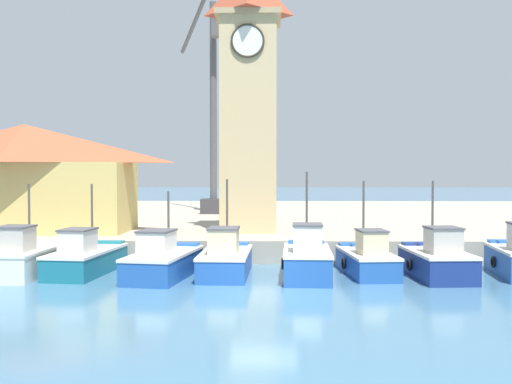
{
  "coord_description": "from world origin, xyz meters",
  "views": [
    {
      "loc": [
        0.21,
        -22.43,
        4.58
      ],
      "look_at": [
        -0.48,
        8.93,
        3.5
      ],
      "focal_mm": 42.0,
      "sensor_mm": 36.0,
      "label": 1
    }
  ],
  "objects_px": {
    "fishing_boat_mid_left": "(163,261)",
    "warehouse_left": "(25,177)",
    "fishing_boat_right_outer": "(437,260)",
    "fishing_boat_right_inner": "(367,259)",
    "clock_tower": "(249,94)",
    "fishing_boat_center": "(225,259)",
    "fishing_boat_left_inner": "(86,258)",
    "port_crane_near": "(212,128)",
    "fishing_boat_mid_right": "(307,259)",
    "fishing_boat_left_outer": "(23,258)"
  },
  "relations": [
    {
      "from": "fishing_boat_mid_left",
      "to": "warehouse_left",
      "type": "distance_m",
      "value": 13.09
    },
    {
      "from": "fishing_boat_mid_left",
      "to": "fishing_boat_right_outer",
      "type": "relative_size",
      "value": 1.17
    },
    {
      "from": "fishing_boat_right_inner",
      "to": "clock_tower",
      "type": "distance_m",
      "value": 12.58
    },
    {
      "from": "fishing_boat_center",
      "to": "warehouse_left",
      "type": "height_order",
      "value": "warehouse_left"
    },
    {
      "from": "fishing_boat_center",
      "to": "clock_tower",
      "type": "distance_m",
      "value": 11.54
    },
    {
      "from": "fishing_boat_left_inner",
      "to": "port_crane_near",
      "type": "height_order",
      "value": "port_crane_near"
    },
    {
      "from": "fishing_boat_right_outer",
      "to": "fishing_boat_right_inner",
      "type": "bearing_deg",
      "value": 164.71
    },
    {
      "from": "clock_tower",
      "to": "fishing_boat_center",
      "type": "bearing_deg",
      "value": -95.39
    },
    {
      "from": "fishing_boat_center",
      "to": "fishing_boat_mid_right",
      "type": "distance_m",
      "value": 3.6
    },
    {
      "from": "fishing_boat_left_outer",
      "to": "fishing_boat_mid_right",
      "type": "bearing_deg",
      "value": -0.97
    },
    {
      "from": "fishing_boat_center",
      "to": "fishing_boat_right_outer",
      "type": "xyz_separation_m",
      "value": [
        9.14,
        -0.46,
        0.04
      ]
    },
    {
      "from": "fishing_boat_left_outer",
      "to": "port_crane_near",
      "type": "relative_size",
      "value": 0.24
    },
    {
      "from": "fishing_boat_center",
      "to": "fishing_boat_mid_right",
      "type": "relative_size",
      "value": 1.06
    },
    {
      "from": "fishing_boat_left_outer",
      "to": "port_crane_near",
      "type": "xyz_separation_m",
      "value": [
        6.04,
        23.36,
        7.4
      ]
    },
    {
      "from": "fishing_boat_left_outer",
      "to": "fishing_boat_right_inner",
      "type": "relative_size",
      "value": 0.94
    },
    {
      "from": "fishing_boat_left_inner",
      "to": "fishing_boat_right_inner",
      "type": "distance_m",
      "value": 12.56
    },
    {
      "from": "fishing_boat_right_outer",
      "to": "clock_tower",
      "type": "bearing_deg",
      "value": 134.77
    },
    {
      "from": "clock_tower",
      "to": "fishing_boat_mid_left",
      "type": "bearing_deg",
      "value": -111.6
    },
    {
      "from": "fishing_boat_center",
      "to": "fishing_boat_right_inner",
      "type": "relative_size",
      "value": 1.04
    },
    {
      "from": "clock_tower",
      "to": "warehouse_left",
      "type": "height_order",
      "value": "clock_tower"
    },
    {
      "from": "fishing_boat_left_inner",
      "to": "fishing_boat_right_outer",
      "type": "xyz_separation_m",
      "value": [
        15.43,
        -0.77,
        0.06
      ]
    },
    {
      "from": "fishing_boat_right_inner",
      "to": "warehouse_left",
      "type": "xyz_separation_m",
      "value": [
        -18.34,
        7.43,
        3.6
      ]
    },
    {
      "from": "fishing_boat_right_inner",
      "to": "warehouse_left",
      "type": "distance_m",
      "value": 20.11
    },
    {
      "from": "fishing_boat_right_inner",
      "to": "fishing_boat_left_inner",
      "type": "bearing_deg",
      "value": -179.92
    },
    {
      "from": "fishing_boat_mid_right",
      "to": "fishing_boat_center",
      "type": "bearing_deg",
      "value": 170.21
    },
    {
      "from": "fishing_boat_left_outer",
      "to": "fishing_boat_left_inner",
      "type": "xyz_separation_m",
      "value": [
        2.52,
        0.71,
        -0.07
      ]
    },
    {
      "from": "fishing_boat_center",
      "to": "clock_tower",
      "type": "height_order",
      "value": "clock_tower"
    },
    {
      "from": "warehouse_left",
      "to": "port_crane_near",
      "type": "relative_size",
      "value": 0.64
    },
    {
      "from": "warehouse_left",
      "to": "fishing_boat_right_outer",
      "type": "bearing_deg",
      "value": -21.16
    },
    {
      "from": "fishing_boat_left_outer",
      "to": "clock_tower",
      "type": "bearing_deg",
      "value": 41.25
    },
    {
      "from": "fishing_boat_right_outer",
      "to": "warehouse_left",
      "type": "relative_size",
      "value": 0.38
    },
    {
      "from": "fishing_boat_left_outer",
      "to": "fishing_boat_mid_right",
      "type": "distance_m",
      "value": 12.37
    },
    {
      "from": "fishing_boat_center",
      "to": "port_crane_near",
      "type": "xyz_separation_m",
      "value": [
        -2.78,
        22.96,
        7.46
      ]
    },
    {
      "from": "fishing_boat_mid_left",
      "to": "fishing_boat_center",
      "type": "height_order",
      "value": "fishing_boat_center"
    },
    {
      "from": "fishing_boat_right_outer",
      "to": "port_crane_near",
      "type": "relative_size",
      "value": 0.24
    },
    {
      "from": "fishing_boat_right_inner",
      "to": "fishing_boat_right_outer",
      "type": "distance_m",
      "value": 2.98
    },
    {
      "from": "fishing_boat_mid_right",
      "to": "fishing_boat_right_outer",
      "type": "height_order",
      "value": "fishing_boat_mid_right"
    },
    {
      "from": "port_crane_near",
      "to": "fishing_boat_right_inner",
      "type": "bearing_deg",
      "value": -68.2
    },
    {
      "from": "fishing_boat_center",
      "to": "port_crane_near",
      "type": "bearing_deg",
      "value": 96.91
    },
    {
      "from": "fishing_boat_left_inner",
      "to": "fishing_boat_center",
      "type": "height_order",
      "value": "fishing_boat_center"
    },
    {
      "from": "fishing_boat_center",
      "to": "fishing_boat_right_outer",
      "type": "distance_m",
      "value": 9.15
    },
    {
      "from": "fishing_boat_mid_left",
      "to": "fishing_boat_mid_right",
      "type": "bearing_deg",
      "value": -0.08
    },
    {
      "from": "fishing_boat_mid_left",
      "to": "warehouse_left",
      "type": "relative_size",
      "value": 0.44
    },
    {
      "from": "fishing_boat_mid_left",
      "to": "port_crane_near",
      "type": "xyz_separation_m",
      "value": [
        -0.13,
        23.56,
        7.46
      ]
    },
    {
      "from": "fishing_boat_mid_right",
      "to": "clock_tower",
      "type": "height_order",
      "value": "clock_tower"
    },
    {
      "from": "fishing_boat_left_inner",
      "to": "fishing_boat_center",
      "type": "relative_size",
      "value": 1.06
    },
    {
      "from": "fishing_boat_left_outer",
      "to": "fishing_boat_mid_left",
      "type": "distance_m",
      "value": 6.18
    },
    {
      "from": "fishing_boat_left_outer",
      "to": "warehouse_left",
      "type": "xyz_separation_m",
      "value": [
        -3.25,
        8.16,
        3.51
      ]
    },
    {
      "from": "fishing_boat_left_inner",
      "to": "fishing_boat_center",
      "type": "distance_m",
      "value": 6.3
    },
    {
      "from": "fishing_boat_mid_left",
      "to": "fishing_boat_right_inner",
      "type": "bearing_deg",
      "value": 5.96
    }
  ]
}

